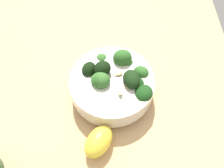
% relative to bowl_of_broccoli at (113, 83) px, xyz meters
% --- Properties ---
extents(ground_plane, '(0.68, 0.68, 0.03)m').
position_rel_bowl_of_broccoli_xyz_m(ground_plane, '(0.04, -0.02, -0.06)').
color(ground_plane, tan).
extents(bowl_of_broccoli, '(0.18, 0.18, 0.10)m').
position_rel_bowl_of_broccoli_xyz_m(bowl_of_broccoli, '(0.00, 0.00, 0.00)').
color(bowl_of_broccoli, silver).
rests_on(bowl_of_broccoli, ground_plane).
extents(lemon_wedge, '(0.08, 0.08, 0.05)m').
position_rel_bowl_of_broccoli_xyz_m(lemon_wedge, '(0.03, 0.12, -0.02)').
color(lemon_wedge, yellow).
rests_on(lemon_wedge, ground_plane).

